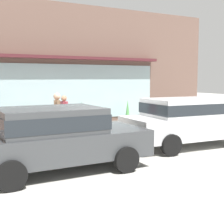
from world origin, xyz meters
TOP-DOWN VIEW (x-y plane):
  - ground_plane at (0.00, 0.00)m, footprint 60.00×60.00m
  - curb_strip at (0.00, -0.20)m, footprint 14.00×0.24m
  - storefront at (0.00, 3.19)m, footprint 14.00×0.81m
  - fire_hydrant at (-0.14, 1.19)m, footprint 0.40×0.36m
  - pedestrian_with_handbag at (-0.70, 1.90)m, footprint 0.22×0.64m
  - pedestrian_passerby at (-1.30, 0.95)m, footprint 0.27×0.44m
  - parked_car_silver at (2.37, -1.40)m, footprint 4.51×2.28m
  - parked_car_dark_gray at (-2.40, -2.03)m, footprint 4.36×2.14m
  - potted_plant_by_entrance at (-1.99, 2.51)m, footprint 0.40×0.40m
  - potted_plant_doorstep at (0.16, 2.22)m, footprint 0.30×0.30m
  - potted_plant_window_center at (4.90, 2.43)m, footprint 0.45×0.45m
  - potted_plant_low_front at (1.55, 2.60)m, footprint 0.28×0.28m
  - potted_plant_corner_tall at (2.53, 2.60)m, footprint 0.25×0.25m
  - potted_plant_window_right at (3.69, 2.30)m, footprint 0.36×0.36m

SIDE VIEW (x-z plane):
  - ground_plane at x=0.00m, z-range 0.00..0.00m
  - curb_strip at x=0.00m, z-range 0.00..0.12m
  - potted_plant_window_right at x=3.69m, z-range 0.02..0.58m
  - potted_plant_low_front at x=1.55m, z-range 0.01..0.63m
  - fire_hydrant at x=-0.14m, z-range 0.01..0.90m
  - potted_plant_by_entrance at x=-1.99m, z-range -0.03..1.12m
  - potted_plant_corner_tall at x=2.53m, z-range -0.03..1.27m
  - potted_plant_window_center at x=4.90m, z-range -0.02..1.28m
  - potted_plant_doorstep at x=0.16m, z-range -0.03..1.30m
  - parked_car_dark_gray at x=-2.40m, z-range 0.11..1.67m
  - parked_car_silver at x=2.37m, z-range 0.11..1.71m
  - pedestrian_with_handbag at x=-0.70m, z-range 0.12..1.74m
  - pedestrian_passerby at x=-1.30m, z-range 0.15..1.91m
  - storefront at x=0.00m, z-range -0.06..5.21m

